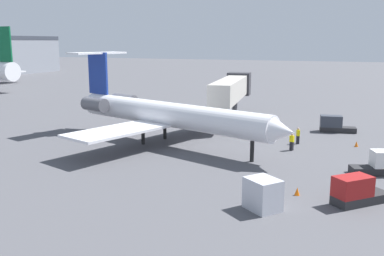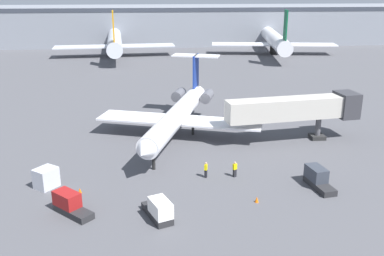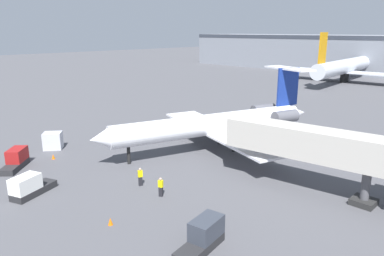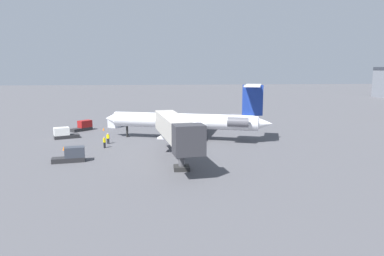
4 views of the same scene
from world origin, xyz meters
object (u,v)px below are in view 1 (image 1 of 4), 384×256
Objects in this scene: traffic_cone_near at (356,144)px; cargo_container_uld at (263,194)px; regional_jet at (160,112)px; ground_crew_marshaller at (298,136)px; baggage_tug_spare at (383,164)px; baggage_tug_lead at (356,192)px; ground_crew_loader at (292,142)px; jet_bridge at (232,89)px; traffic_cone_mid at (297,191)px; baggage_tug_trailing at (334,125)px.

cargo_container_uld is at bearing 166.04° from traffic_cone_near.
regional_jet reaches higher than ground_crew_marshaller.
baggage_tug_spare is at bearing -166.36° from traffic_cone_near.
ground_crew_loader is at bearing 26.14° from baggage_tug_lead.
traffic_cone_mid is (-25.56, -12.50, -3.95)m from jet_bridge.
baggage_tug_trailing reaches higher than ground_crew_loader.
traffic_cone_near is (3.99, -5.75, -0.58)m from ground_crew_loader.
ground_crew_marshaller is 0.40× the size of baggage_tug_spare.
cargo_container_uld reaches higher than baggage_tug_trailing.
baggage_tug_spare is (-4.96, -7.92, -0.02)m from ground_crew_loader.
traffic_cone_mid is (-23.07, 0.63, -0.56)m from baggage_tug_trailing.
ground_crew_loader is (1.89, -13.07, -2.34)m from regional_jet.
baggage_tug_trailing is 7.60× the size of traffic_cone_mid.
ground_crew_loader reaches higher than traffic_cone_mid.
baggage_tug_trailing is (-2.48, -13.13, -3.39)m from jet_bridge.
ground_crew_marshaller is 0.44× the size of baggage_tug_lead.
traffic_cone_mid is at bearing -25.27° from cargo_container_uld.
ground_crew_loader reaches higher than traffic_cone_near.
ground_crew_loader is (-2.99, 0.13, 0.00)m from ground_crew_marshaller.
traffic_cone_near is at bearing -158.23° from baggage_tug_trailing.
ground_crew_loader is at bearing 124.74° from traffic_cone_near.
baggage_tug_trailing reaches higher than ground_crew_marshaller.
traffic_cone_mid is at bearing -171.44° from ground_crew_marshaller.
jet_bridge is 30.68m from baggage_tug_lead.
traffic_cone_mid is at bearing 143.63° from baggage_tug_spare.
baggage_tug_trailing is 23.09m from traffic_cone_mid.
baggage_tug_trailing is 16.37m from baggage_tug_spare.
baggage_tug_trailing is (23.31, 3.12, 0.00)m from baggage_tug_lead.
baggage_tug_spare is at bearing -98.32° from regional_jet.
ground_crew_marshaller is 3.07× the size of traffic_cone_mid.
baggage_tug_trailing is (12.57, -16.15, -2.36)m from regional_jet.
jet_bridge reaches higher than traffic_cone_mid.
traffic_cone_mid is at bearing 168.59° from traffic_cone_near.
jet_bridge is 4.10× the size of baggage_tug_spare.
jet_bridge is 10.28× the size of ground_crew_marshaller.
regional_jet is 20.60m from baggage_tug_trailing.
traffic_cone_mid is at bearing 178.44° from baggage_tug_trailing.
ground_crew_loader is 11.12m from baggage_tug_trailing.
regional_jet is 49.94× the size of traffic_cone_mid.
ground_crew_marshaller is 15.56m from traffic_cone_mid.
ground_crew_loader is at bearing 11.16° from traffic_cone_mid.
traffic_cone_mid is at bearing 86.29° from baggage_tug_lead.
regional_jet is 16.25× the size of ground_crew_loader.
regional_jet is at bearing 127.90° from baggage_tug_trailing.
baggage_tug_trailing reaches higher than traffic_cone_mid.
baggage_tug_lead is at bearing -158.77° from ground_crew_marshaller.
baggage_tug_lead is 1.46× the size of cargo_container_uld.
ground_crew_loader is at bearing 57.95° from baggage_tug_spare.
baggage_tug_spare is 7.70× the size of traffic_cone_near.
jet_bridge is 31.12m from cargo_container_uld.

